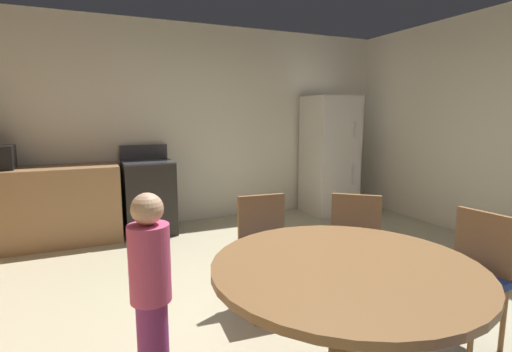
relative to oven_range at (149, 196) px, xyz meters
name	(u,v)px	position (x,y,z in m)	size (l,w,h in m)	color
ground_plane	(302,320)	(0.69, -2.64, -0.47)	(14.00, 14.00, 0.00)	beige
wall_back	(192,125)	(0.69, 0.40, 0.88)	(6.18, 0.12, 2.70)	silver
kitchen_counter	(38,207)	(-1.23, 0.00, -0.02)	(1.75, 0.60, 0.90)	#9E754C
oven_range	(149,196)	(0.00, 0.00, 0.00)	(0.60, 0.60, 1.10)	black
refrigerator	(329,155)	(2.67, -0.05, 0.41)	(0.68, 0.68, 1.76)	silver
dining_table	(344,292)	(0.45, -3.43, 0.14)	(1.33, 1.33, 0.76)	olive
chair_north	(266,245)	(0.53, -2.34, 0.03)	(0.43, 0.43, 0.87)	olive
chair_northeast	(354,244)	(1.16, -2.60, 0.03)	(0.56, 0.56, 0.87)	olive
chair_east	(471,270)	(1.53, -3.32, 0.03)	(0.44, 0.44, 0.87)	olive
person_child	(151,286)	(-0.41, -2.90, 0.11)	(0.30, 0.30, 1.09)	#8C337A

